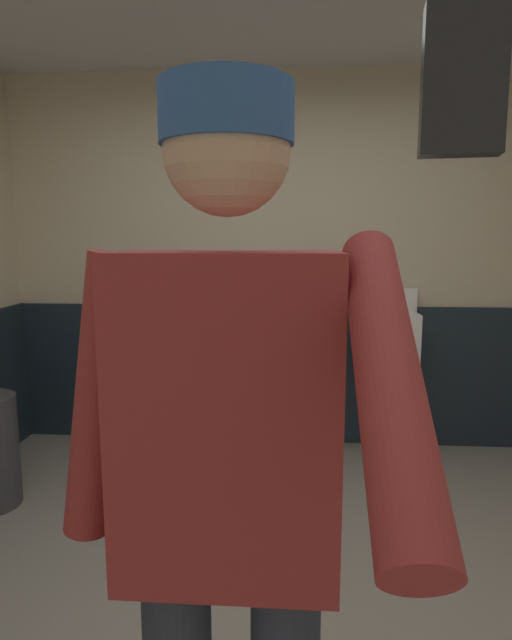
% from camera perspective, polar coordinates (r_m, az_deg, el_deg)
% --- Properties ---
extents(ground_plane, '(4.46, 4.43, 0.04)m').
position_cam_1_polar(ground_plane, '(2.36, 0.79, -30.84)').
color(ground_plane, gray).
extents(wall_back, '(4.46, 0.12, 2.63)m').
position_cam_1_polar(wall_back, '(3.80, 2.60, 6.24)').
color(wall_back, beige).
rests_on(wall_back, ground_plane).
extents(wainscot_band_back, '(3.86, 0.03, 1.01)m').
position_cam_1_polar(wainscot_band_back, '(3.84, 2.48, -5.95)').
color(wainscot_band_back, '#19232D').
rests_on(wainscot_band_back, ground_plane).
extents(urinal_left, '(0.40, 0.34, 1.24)m').
position_cam_1_polar(urinal_left, '(3.64, 2.67, -2.43)').
color(urinal_left, white).
rests_on(urinal_left, ground_plane).
extents(urinal_middle, '(0.40, 0.34, 1.24)m').
position_cam_1_polar(urinal_middle, '(3.70, 14.37, -2.52)').
color(urinal_middle, white).
rests_on(urinal_middle, ground_plane).
extents(privacy_divider_panel, '(0.04, 0.40, 0.90)m').
position_cam_1_polar(privacy_divider_panel, '(3.55, 8.71, 0.02)').
color(privacy_divider_panel, '#4C4C51').
extents(person, '(0.62, 0.60, 1.75)m').
position_cam_1_polar(person, '(1.04, -2.98, -17.33)').
color(person, '#2D3342').
rests_on(person, ground_plane).
extents(cell_phone, '(0.06, 0.03, 0.11)m').
position_cam_1_polar(cell_phone, '(0.46, 21.74, 23.20)').
color(cell_phone, black).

